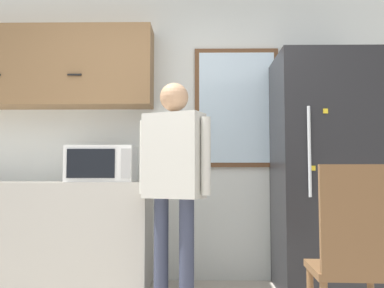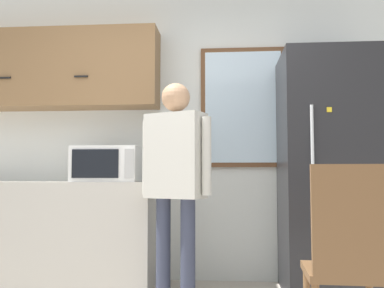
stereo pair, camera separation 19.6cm
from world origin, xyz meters
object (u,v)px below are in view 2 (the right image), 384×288
Objects in this scene: chair at (347,255)px; microwave at (107,164)px; person at (176,167)px; refrigerator at (330,172)px.

microwave is at bearing -33.82° from chair.
microwave is at bearing 176.85° from person.
refrigerator is 1.34m from chair.
chair is at bearing -18.71° from person.
refrigerator is 1.93× the size of chair.
person is 1.27m from refrigerator.
refrigerator is (1.83, 0.03, -0.07)m from microwave.
chair is (-0.22, -1.25, -0.43)m from refrigerator.
refrigerator reaches higher than microwave.
microwave reaches higher than chair.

